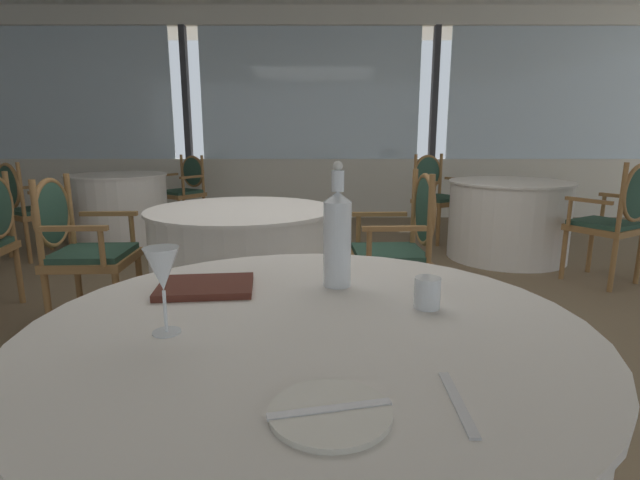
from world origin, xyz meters
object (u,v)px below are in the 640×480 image
(side_plate, at_px, (328,412))
(menu_book, at_px, (204,287))
(dining_chair_2_0, at_px, (74,241))
(water_tumbler, at_px, (425,293))
(dining_chair_2_1, at_px, (401,238))
(dining_chair_0_1, at_px, (23,203))
(dining_chair_1_0, at_px, (615,214))
(dining_chair_1_1, at_px, (432,190))
(water_bottle, at_px, (335,236))
(dining_chair_0_0, at_px, (184,186))
(wine_glass, at_px, (160,272))

(side_plate, height_order, menu_book, menu_book)
(menu_book, relative_size, dining_chair_2_0, 0.28)
(water_tumbler, bearing_deg, dining_chair_2_1, 82.02)
(dining_chair_0_1, bearing_deg, dining_chair_1_0, -64.42)
(dining_chair_1_1, relative_size, dining_chair_2_0, 1.02)
(side_plate, xyz_separation_m, dining_chair_1_0, (2.36, 3.06, -0.18))
(water_bottle, bearing_deg, water_tumbler, -39.73)
(water_bottle, distance_m, dining_chair_2_0, 2.15)
(side_plate, bearing_deg, dining_chair_0_1, 126.27)
(water_tumbler, bearing_deg, dining_chair_1_0, 50.90)
(dining_chair_2_0, bearing_deg, dining_chair_1_1, 40.81)
(menu_book, xyz_separation_m, dining_chair_1_1, (1.64, 4.15, -0.20))
(dining_chair_1_0, height_order, dining_chair_2_0, dining_chair_1_0)
(water_tumbler, distance_m, dining_chair_2_0, 2.42)
(dining_chair_0_0, height_order, dining_chair_1_0, dining_chair_1_0)
(dining_chair_2_0, bearing_deg, dining_chair_0_1, 125.28)
(water_tumbler, height_order, dining_chair_2_0, dining_chair_2_0)
(dining_chair_1_1, xyz_separation_m, dining_chair_2_1, (-0.79, -2.55, -0.01))
(water_bottle, bearing_deg, dining_chair_1_1, 72.96)
(dining_chair_1_0, bearing_deg, water_bottle, 104.03)
(water_tumbler, distance_m, dining_chair_1_1, 4.42)
(water_bottle, distance_m, wine_glass, 0.53)
(dining_chair_0_0, bearing_deg, dining_chair_2_1, 69.39)
(dining_chair_1_0, distance_m, dining_chair_2_1, 2.03)
(side_plate, height_order, dining_chair_0_1, dining_chair_0_1)
(dining_chair_0_0, distance_m, dining_chair_0_1, 1.95)
(dining_chair_2_0, distance_m, dining_chair_2_1, 2.00)
(side_plate, relative_size, dining_chair_0_0, 0.21)
(side_plate, distance_m, water_bottle, 0.69)
(side_plate, relative_size, dining_chair_1_1, 0.21)
(dining_chair_1_1, height_order, dining_chair_2_0, dining_chair_1_1)
(side_plate, xyz_separation_m, wine_glass, (-0.37, 0.33, 0.14))
(water_tumbler, height_order, menu_book, water_tumbler)
(dining_chair_0_1, xyz_separation_m, dining_chair_2_1, (3.38, -1.68, 0.01))
(water_tumbler, bearing_deg, dining_chair_0_1, 132.44)
(dining_chair_1_1, bearing_deg, dining_chair_2_1, -48.94)
(dining_chair_2_0, relative_size, dining_chair_2_1, 0.98)
(dining_chair_0_1, xyz_separation_m, dining_chair_1_0, (5.23, -0.85, 0.03))
(wine_glass, height_order, dining_chair_0_1, wine_glass)
(dining_chair_2_1, bearing_deg, dining_chair_1_1, -109.79)
(water_tumbler, relative_size, dining_chair_1_0, 0.08)
(side_plate, height_order, dining_chair_2_1, dining_chair_2_1)
(wine_glass, height_order, dining_chair_2_1, dining_chair_2_1)
(water_tumbler, relative_size, dining_chair_0_1, 0.09)
(wine_glass, height_order, dining_chair_1_1, dining_chair_1_1)
(dining_chair_1_0, bearing_deg, menu_book, 100.19)
(dining_chair_1_0, height_order, dining_chair_2_1, dining_chair_1_0)
(dining_chair_0_1, distance_m, dining_chair_1_0, 5.30)
(dining_chair_1_0, distance_m, dining_chair_2_0, 3.96)
(water_bottle, relative_size, dining_chair_2_0, 0.38)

